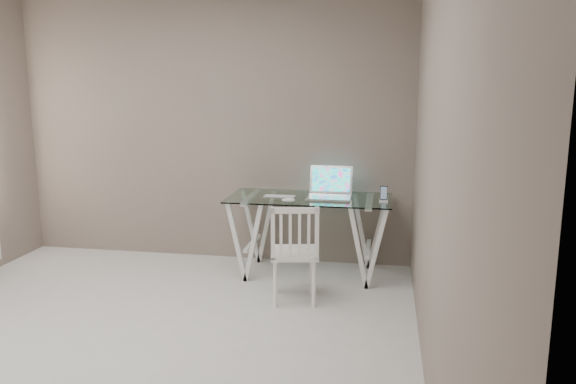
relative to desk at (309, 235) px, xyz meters
name	(u,v)px	position (x,y,z in m)	size (l,w,h in m)	color
room	(91,95)	(-1.10, -1.83, 1.33)	(4.50, 4.52, 2.71)	beige
desk	(309,235)	(0.00, 0.00, 0.00)	(1.50, 0.70, 0.75)	silver
chair	(294,249)	(-0.02, -0.72, 0.08)	(0.45, 0.45, 0.84)	white
laptop	(330,190)	(0.18, 0.06, 0.43)	(0.40, 0.36, 0.27)	silver
keyboard	(280,196)	(-0.28, -0.02, 0.37)	(0.31, 0.13, 0.01)	silver
mouse	(289,200)	(-0.16, -0.24, 0.38)	(0.12, 0.07, 0.04)	white
phone_dock	(384,197)	(0.68, -0.08, 0.40)	(0.08, 0.08, 0.14)	white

